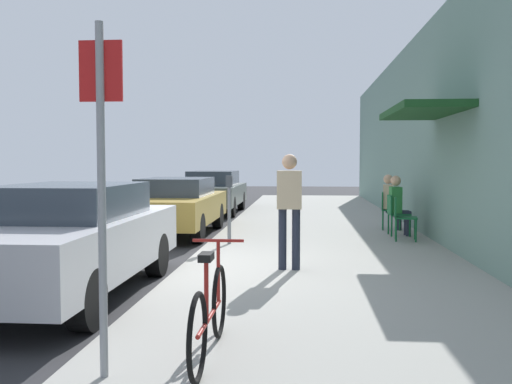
# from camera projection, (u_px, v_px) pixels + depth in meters

# --- Properties ---
(ground_plane) EXTENTS (60.00, 60.00, 0.00)m
(ground_plane) POSITION_uv_depth(u_px,v_px,m) (179.00, 275.00, 8.45)
(ground_plane) COLOR #2D2D30
(sidewalk_slab) EXTENTS (4.50, 32.00, 0.12)m
(sidewalk_slab) POSITION_uv_depth(u_px,v_px,m) (323.00, 252.00, 10.25)
(sidewalk_slab) COLOR #9E9B93
(sidewalk_slab) RESTS_ON ground_plane
(building_facade) EXTENTS (1.40, 32.00, 4.68)m
(building_facade) POSITION_uv_depth(u_px,v_px,m) (460.00, 126.00, 9.92)
(building_facade) COLOR gray
(building_facade) RESTS_ON ground_plane
(parked_car_0) EXTENTS (1.80, 4.40, 1.42)m
(parked_car_0) POSITION_uv_depth(u_px,v_px,m) (67.00, 238.00, 7.06)
(parked_car_0) COLOR #B7B7BC
(parked_car_0) RESTS_ON ground_plane
(parked_car_1) EXTENTS (1.80, 4.40, 1.32)m
(parked_car_1) POSITION_uv_depth(u_px,v_px,m) (175.00, 205.00, 13.05)
(parked_car_1) COLOR #A58433
(parked_car_1) RESTS_ON ground_plane
(parked_car_2) EXTENTS (1.80, 4.40, 1.39)m
(parked_car_2) POSITION_uv_depth(u_px,v_px,m) (213.00, 191.00, 18.53)
(parked_car_2) COLOR #47514C
(parked_car_2) RESTS_ON ground_plane
(parking_meter) EXTENTS (0.12, 0.10, 1.32)m
(parking_meter) POSITION_uv_depth(u_px,v_px,m) (229.00, 204.00, 10.79)
(parking_meter) COLOR slate
(parking_meter) RESTS_ON sidewalk_slab
(street_sign) EXTENTS (0.32, 0.06, 2.60)m
(street_sign) POSITION_uv_depth(u_px,v_px,m) (102.00, 172.00, 4.06)
(street_sign) COLOR gray
(street_sign) RESTS_ON sidewalk_slab
(bicycle_0) EXTENTS (0.46, 1.71, 0.90)m
(bicycle_0) POSITION_uv_depth(u_px,v_px,m) (210.00, 313.00, 4.54)
(bicycle_0) COLOR black
(bicycle_0) RESTS_ON sidewalk_slab
(cafe_chair_0) EXTENTS (0.50, 0.50, 0.87)m
(cafe_chair_0) POSITION_uv_depth(u_px,v_px,m) (402.00, 216.00, 11.23)
(cafe_chair_0) COLOR #14592D
(cafe_chair_0) RESTS_ON sidewalk_slab
(cafe_chair_1) EXTENTS (0.45, 0.45, 0.87)m
(cafe_chair_1) POSITION_uv_depth(u_px,v_px,m) (395.00, 212.00, 12.00)
(cafe_chair_1) COLOR #14592D
(cafe_chair_1) RESTS_ON sidewalk_slab
(seated_patron_1) EXTENTS (0.43, 0.37, 1.29)m
(seated_patron_1) POSITION_uv_depth(u_px,v_px,m) (398.00, 203.00, 11.98)
(seated_patron_1) COLOR #232838
(seated_patron_1) RESTS_ON sidewalk_slab
(cafe_chair_2) EXTENTS (0.49, 0.49, 0.87)m
(cafe_chair_2) POSITION_uv_depth(u_px,v_px,m) (388.00, 208.00, 13.07)
(cafe_chair_2) COLOR #14592D
(cafe_chair_2) RESTS_ON sidewalk_slab
(seated_patron_2) EXTENTS (0.46, 0.40, 1.29)m
(seated_patron_2) POSITION_uv_depth(u_px,v_px,m) (390.00, 200.00, 13.04)
(seated_patron_2) COLOR #232838
(seated_patron_2) RESTS_ON sidewalk_slab
(pedestrian_standing) EXTENTS (0.36, 0.22, 1.70)m
(pedestrian_standing) POSITION_uv_depth(u_px,v_px,m) (289.00, 202.00, 8.18)
(pedestrian_standing) COLOR #232838
(pedestrian_standing) RESTS_ON sidewalk_slab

